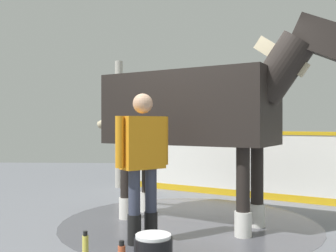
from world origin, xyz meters
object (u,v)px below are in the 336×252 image
object	(u,v)px
horse	(196,111)
bottle_shampoo	(85,245)
wash_bucket	(153,250)
handler	(143,157)

from	to	relation	value
horse	bottle_shampoo	distance (m)	2.23
horse	wash_bucket	bearing A→B (deg)	-77.46
horse	handler	world-z (taller)	horse
wash_bucket	handler	bearing A→B (deg)	-165.83
handler	bottle_shampoo	xyz separation A→B (m)	(0.49, -0.51, -0.83)
horse	wash_bucket	xyz separation A→B (m)	(1.56, -0.44, -1.35)
handler	wash_bucket	distance (m)	1.08
handler	bottle_shampoo	distance (m)	1.09
horse	bottle_shampoo	xyz separation A→B (m)	(1.36, -1.12, -1.37)
wash_bucket	bottle_shampoo	size ratio (longest dim) A/B	1.40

